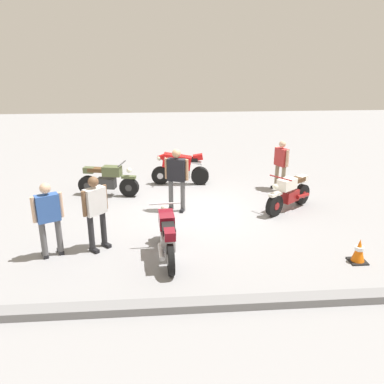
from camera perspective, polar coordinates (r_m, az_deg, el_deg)
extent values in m
plane|color=gray|center=(11.27, -0.09, -2.63)|extent=(40.00, 40.00, 0.00)
cube|color=gray|center=(7.19, 2.89, -15.86)|extent=(14.00, 0.30, 0.15)
cylinder|color=black|center=(9.31, -3.96, -5.44)|extent=(0.16, 0.65, 0.64)
cylinder|color=black|center=(8.02, -3.10, -9.75)|extent=(0.16, 0.65, 0.64)
cylinder|color=silver|center=(9.31, -3.96, -5.44)|extent=(0.15, 0.23, 0.22)
cylinder|color=silver|center=(8.02, -3.10, -9.75)|extent=(0.15, 0.23, 0.22)
cube|color=silver|center=(8.57, -3.55, -6.99)|extent=(0.32, 0.58, 0.32)
cube|color=maroon|center=(8.58, -3.72, -4.01)|extent=(0.36, 0.58, 0.30)
cube|color=maroon|center=(9.17, -4.01, -3.46)|extent=(0.19, 0.45, 0.08)
cube|color=black|center=(8.17, -3.45, -5.12)|extent=(0.30, 0.62, 0.12)
cube|color=maroon|center=(7.90, -3.25, -6.14)|extent=(0.24, 0.33, 0.18)
cylinder|color=silver|center=(8.23, -4.48, -8.59)|extent=(0.15, 0.56, 0.16)
cylinder|color=silver|center=(8.80, -3.94, -1.67)|extent=(0.70, 0.08, 0.04)
sphere|color=silver|center=(9.07, -4.02, -2.36)|extent=(0.16, 0.16, 0.16)
cylinder|color=black|center=(11.01, 11.83, -1.93)|extent=(0.57, 0.50, 0.60)
cylinder|color=black|center=(12.08, 15.57, -0.31)|extent=(0.57, 0.50, 0.60)
cylinder|color=maroon|center=(11.01, 11.83, -1.93)|extent=(0.28, 0.27, 0.21)
cylinder|color=maroon|center=(12.08, 15.57, -0.31)|extent=(0.28, 0.27, 0.21)
cube|color=maroon|center=(11.55, 13.97, -0.56)|extent=(0.61, 0.57, 0.32)
cube|color=white|center=(11.26, 13.56, 1.12)|extent=(0.64, 0.60, 0.30)
cube|color=white|center=(10.90, 11.95, -0.31)|extent=(0.44, 0.40, 0.08)
cube|color=#4C331E|center=(11.62, 14.81, 1.68)|extent=(0.63, 0.58, 0.12)
cube|color=white|center=(11.87, 15.59, 1.88)|extent=(0.39, 0.37, 0.18)
cylinder|color=maroon|center=(11.80, 15.71, -0.53)|extent=(0.50, 0.43, 0.16)
cylinder|color=maroon|center=(10.92, 12.70, 2.00)|extent=(0.46, 0.57, 0.04)
sphere|color=silver|center=(10.81, 11.95, 0.76)|extent=(0.16, 0.16, 0.16)
cylinder|color=black|center=(13.50, -4.59, 2.41)|extent=(0.61, 0.22, 0.60)
cylinder|color=black|center=(13.42, 1.16, 2.37)|extent=(0.62, 0.29, 0.60)
cylinder|color=silver|center=(13.50, -4.59, 2.41)|extent=(0.23, 0.20, 0.21)
cylinder|color=silver|center=(13.42, 1.16, 2.37)|extent=(0.23, 0.20, 0.21)
cube|color=silver|center=(13.41, -1.51, 2.80)|extent=(0.59, 0.34, 0.32)
cube|color=red|center=(13.31, -2.17, 4.45)|extent=(1.02, 0.47, 0.57)
cone|color=red|center=(13.32, -4.42, 5.08)|extent=(0.39, 0.38, 0.39)
cube|color=black|center=(13.27, -0.45, 4.73)|extent=(0.62, 0.32, 0.12)
cube|color=red|center=(13.24, 0.85, 5.06)|extent=(0.37, 0.26, 0.23)
cylinder|color=silver|center=(13.37, 0.64, 4.40)|extent=(0.40, 0.13, 0.17)
cylinder|color=silver|center=(13.21, 0.63, 4.22)|extent=(0.40, 0.13, 0.17)
cylinder|color=silver|center=(13.30, -3.82, 5.17)|extent=(0.11, 0.70, 0.04)
sphere|color=silver|center=(13.34, -4.76, 4.88)|extent=(0.16, 0.16, 0.16)
cylinder|color=black|center=(12.40, -9.06, 0.69)|extent=(0.62, 0.29, 0.60)
cylinder|color=black|center=(12.87, -14.79, 0.97)|extent=(0.62, 0.29, 0.60)
cylinder|color=#333333|center=(12.40, -9.06, 0.69)|extent=(0.25, 0.22, 0.21)
cylinder|color=#333333|center=(12.87, -14.79, 0.97)|extent=(0.25, 0.22, 0.21)
cube|color=#333333|center=(12.61, -12.22, 1.27)|extent=(0.61, 0.40, 0.32)
cube|color=#515B38|center=(12.42, -11.49, 2.99)|extent=(0.62, 0.44, 0.30)
cube|color=#515B38|center=(12.30, -9.14, 2.14)|extent=(0.47, 0.26, 0.08)
cube|color=brown|center=(12.58, -13.42, 3.14)|extent=(0.64, 0.39, 0.12)
cube|color=#515B38|center=(12.70, -14.67, 3.09)|extent=(0.36, 0.29, 0.18)
cylinder|color=#333333|center=(12.92, -13.61, 1.37)|extent=(0.57, 0.23, 0.16)
cylinder|color=#333333|center=(12.25, -10.11, 4.06)|extent=(0.20, 0.69, 0.04)
sphere|color=silver|center=(12.23, -9.08, 3.12)|extent=(0.16, 0.16, 0.16)
cylinder|color=#59595B|center=(9.18, -18.63, -6.17)|extent=(0.18, 0.18, 0.84)
cube|color=black|center=(9.40, -18.47, -8.12)|extent=(0.21, 0.28, 0.08)
cylinder|color=#59595B|center=(9.13, -20.65, -6.58)|extent=(0.18, 0.18, 0.84)
cube|color=black|center=(9.34, -20.45, -8.54)|extent=(0.21, 0.28, 0.08)
cube|color=#3359A5|center=(8.88, -20.15, -2.19)|extent=(0.52, 0.41, 0.59)
cylinder|color=#D8AD8C|center=(8.93, -18.42, -1.75)|extent=(0.12, 0.12, 0.56)
cylinder|color=#D8AD8C|center=(8.83, -21.93, -2.42)|extent=(0.12, 0.12, 0.56)
sphere|color=#D8AD8C|center=(8.74, -20.48, 0.51)|extent=(0.23, 0.23, 0.23)
cylinder|color=gray|center=(13.32, 12.14, 2.25)|extent=(0.17, 0.17, 0.80)
cube|color=black|center=(13.39, 11.84, 0.74)|extent=(0.28, 0.20, 0.08)
cylinder|color=gray|center=(13.09, 13.04, 1.88)|extent=(0.17, 0.17, 0.80)
cube|color=black|center=(13.16, 12.73, 0.35)|extent=(0.28, 0.20, 0.08)
cube|color=#B23333|center=(13.02, 12.80, 4.94)|extent=(0.39, 0.50, 0.57)
cylinder|color=#D8AD8C|center=(13.22, 12.04, 5.28)|extent=(0.12, 0.12, 0.53)
cylinder|color=#D8AD8C|center=(12.83, 13.60, 4.74)|extent=(0.12, 0.12, 0.53)
sphere|color=#D8AD8C|center=(12.93, 12.94, 6.75)|extent=(0.22, 0.22, 0.22)
cylinder|color=#59595B|center=(11.17, -3.06, -0.44)|extent=(0.17, 0.17, 0.88)
cube|color=black|center=(11.26, -3.11, -2.46)|extent=(0.18, 0.28, 0.08)
cylinder|color=#59595B|center=(11.07, -1.33, -0.60)|extent=(0.17, 0.17, 0.88)
cube|color=black|center=(11.16, -1.40, -2.64)|extent=(0.18, 0.28, 0.08)
cube|color=black|center=(10.89, -2.25, 3.22)|extent=(0.54, 0.37, 0.63)
cylinder|color=tan|center=(10.97, -3.72, 3.41)|extent=(0.11, 0.11, 0.59)
cylinder|color=tan|center=(10.80, -0.76, 3.20)|extent=(0.11, 0.11, 0.59)
sphere|color=tan|center=(10.77, -2.28, 5.58)|extent=(0.24, 0.24, 0.24)
cylinder|color=#262628|center=(9.11, -14.34, -5.88)|extent=(0.18, 0.18, 0.85)
cube|color=black|center=(9.24, -13.92, -8.16)|extent=(0.26, 0.25, 0.08)
cylinder|color=#262628|center=(9.29, -12.67, -5.23)|extent=(0.18, 0.18, 0.85)
cube|color=black|center=(9.41, -12.27, -7.48)|extent=(0.26, 0.25, 0.08)
cube|color=silver|center=(8.93, -13.86, -1.29)|extent=(0.49, 0.50, 0.61)
cylinder|color=brown|center=(8.77, -15.35, -1.68)|extent=(0.13, 0.13, 0.57)
cylinder|color=brown|center=(9.08, -12.43, -0.71)|extent=(0.13, 0.13, 0.57)
sphere|color=brown|center=(8.78, -14.09, 1.45)|extent=(0.23, 0.23, 0.23)
cube|color=black|center=(9.29, 22.78, -9.19)|extent=(0.36, 0.36, 0.03)
cone|color=orange|center=(9.18, 22.99, -7.73)|extent=(0.28, 0.28, 0.50)
cylinder|color=white|center=(9.16, 23.03, -7.51)|extent=(0.19, 0.19, 0.08)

